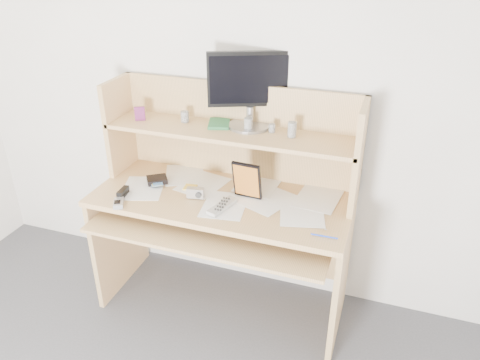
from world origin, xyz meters
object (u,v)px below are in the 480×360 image
(keyboard, at_px, (198,214))
(game_case, at_px, (247,181))
(monitor, at_px, (251,87))
(desk, at_px, (226,199))
(tv_remote, at_px, (222,206))

(keyboard, relative_size, game_case, 2.07)
(game_case, bearing_deg, monitor, 108.32)
(desk, distance_m, tv_remote, 0.21)
(keyboard, distance_m, monitor, 0.74)
(desk, height_order, game_case, desk)
(keyboard, bearing_deg, game_case, 33.63)
(desk, distance_m, monitor, 0.63)
(tv_remote, bearing_deg, game_case, 72.85)
(game_case, bearing_deg, desk, 161.01)
(desk, height_order, monitor, monitor)
(keyboard, height_order, tv_remote, tv_remote)
(keyboard, bearing_deg, monitor, 72.72)
(desk, xyz_separation_m, game_case, (0.14, -0.06, 0.17))
(desk, distance_m, game_case, 0.23)
(desk, relative_size, keyboard, 3.13)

